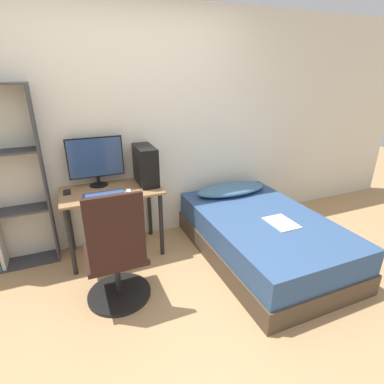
{
  "coord_description": "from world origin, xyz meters",
  "views": [
    {
      "loc": [
        -0.61,
        -1.66,
        1.84
      ],
      "look_at": [
        0.43,
        0.82,
        0.75
      ],
      "focal_mm": 28.0,
      "sensor_mm": 36.0,
      "label": 1
    }
  ],
  "objects_px": {
    "pc_tower": "(145,165)",
    "bed": "(262,236)",
    "keyboard": "(104,194)",
    "monitor": "(96,160)",
    "office_chair": "(117,262)"
  },
  "relations": [
    {
      "from": "keyboard",
      "to": "pc_tower",
      "type": "bearing_deg",
      "value": 19.88
    },
    {
      "from": "keyboard",
      "to": "pc_tower",
      "type": "distance_m",
      "value": 0.53
    },
    {
      "from": "office_chair",
      "to": "keyboard",
      "type": "relative_size",
      "value": 2.72
    },
    {
      "from": "keyboard",
      "to": "monitor",
      "type": "bearing_deg",
      "value": 92.23
    },
    {
      "from": "monitor",
      "to": "pc_tower",
      "type": "distance_m",
      "value": 0.5
    },
    {
      "from": "bed",
      "to": "keyboard",
      "type": "height_order",
      "value": "keyboard"
    },
    {
      "from": "bed",
      "to": "keyboard",
      "type": "relative_size",
      "value": 4.9
    },
    {
      "from": "office_chair",
      "to": "monitor",
      "type": "bearing_deg",
      "value": 89.56
    },
    {
      "from": "office_chair",
      "to": "pc_tower",
      "type": "xyz_separation_m",
      "value": [
        0.48,
        0.83,
        0.54
      ]
    },
    {
      "from": "pc_tower",
      "to": "bed",
      "type": "bearing_deg",
      "value": -34.44
    },
    {
      "from": "pc_tower",
      "to": "keyboard",
      "type": "bearing_deg",
      "value": -160.12
    },
    {
      "from": "bed",
      "to": "monitor",
      "type": "relative_size",
      "value": 3.4
    },
    {
      "from": "pc_tower",
      "to": "monitor",
      "type": "bearing_deg",
      "value": 165.55
    },
    {
      "from": "keyboard",
      "to": "pc_tower",
      "type": "xyz_separation_m",
      "value": [
        0.47,
        0.17,
        0.19
      ]
    },
    {
      "from": "bed",
      "to": "pc_tower",
      "type": "bearing_deg",
      "value": 145.56
    }
  ]
}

